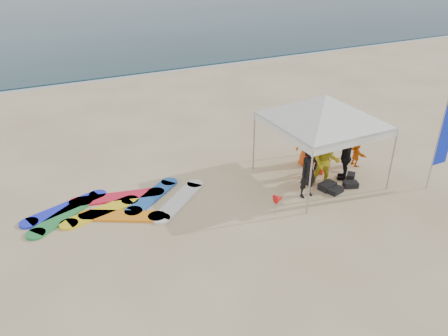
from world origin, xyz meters
TOP-DOWN VIEW (x-y plane):
  - ground at (0.00, 0.00)m, footprint 120.00×120.00m
  - ocean at (0.00, 60.00)m, footprint 160.00×84.00m
  - shoreline_foam at (0.00, 18.20)m, footprint 160.00×1.20m
  - person_black_a at (2.04, 1.77)m, footprint 0.63×0.43m
  - person_yellow at (2.86, 1.99)m, footprint 1.14×1.11m
  - person_orange_a at (3.26, 2.81)m, footprint 1.27×0.74m
  - person_black_b at (3.84, 2.14)m, footprint 0.97×0.95m
  - person_orange_b at (3.40, 3.59)m, footprint 0.94×0.63m
  - person_seated at (4.88, 2.72)m, footprint 0.38×0.89m
  - canopy_tent at (3.03, 2.52)m, footprint 4.53×4.53m
  - feather_flag at (6.12, 0.37)m, footprint 0.62×0.04m
  - marker_pennant at (0.70, 1.34)m, footprint 0.28×0.28m
  - gear_pile at (3.26, 1.72)m, footprint 1.69×0.93m
  - surfboard_spread at (-3.58, 3.83)m, footprint 5.43×2.66m

SIDE VIEW (x-z plane):
  - ground at x=0.00m, z-range 0.00..0.00m
  - shoreline_foam at x=0.00m, z-range 0.00..0.01m
  - surfboard_spread at x=-3.58m, z-range 0.00..0.07m
  - ocean at x=0.00m, z-range 0.00..0.08m
  - gear_pile at x=3.26m, z-range -0.01..0.21m
  - person_seated at x=4.88m, z-range 0.00..0.93m
  - marker_pennant at x=0.70m, z-range 0.18..0.81m
  - person_black_b at x=3.84m, z-range 0.00..1.64m
  - person_black_a at x=2.04m, z-range 0.00..1.69m
  - person_yellow at x=2.86m, z-range 0.00..1.86m
  - person_orange_b at x=3.40m, z-range 0.00..1.89m
  - person_orange_a at x=3.26m, z-range 0.00..1.96m
  - feather_flag at x=6.12m, z-range 0.33..4.03m
  - canopy_tent at x=3.03m, z-range 1.27..4.68m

